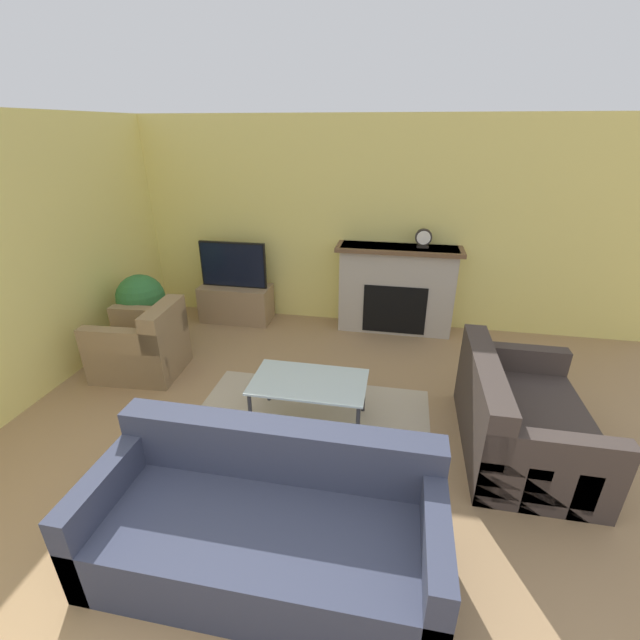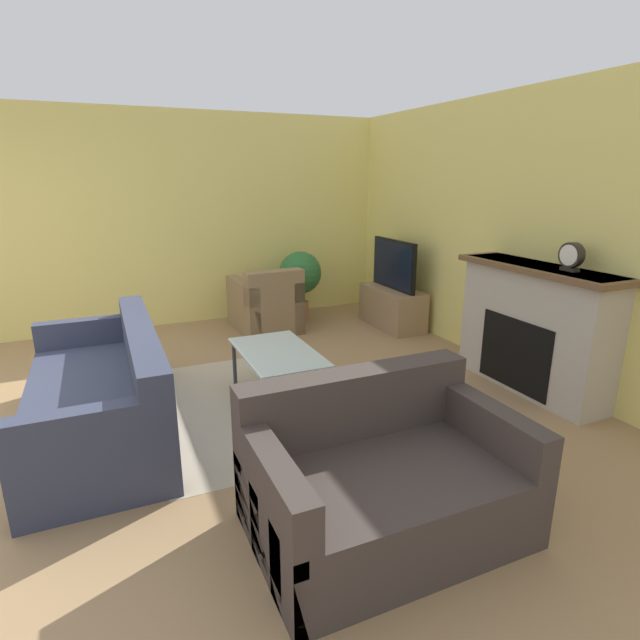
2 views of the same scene
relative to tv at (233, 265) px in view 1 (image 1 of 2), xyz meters
The scene contains 12 objects.
wall_back 1.48m from the tv, 14.09° to the left, with size 8.25×0.06×2.70m.
wall_left 2.56m from the tv, 121.52° to the right, with size 0.06×7.89×2.70m.
area_rug 2.86m from the tv, 56.57° to the right, with size 2.24×1.81×0.00m.
fireplace 2.23m from the tv, ahead, with size 1.59×0.46×1.16m.
tv_stand 0.57m from the tv, 90.00° to the left, with size 0.98×0.45×0.51m.
tv is the anchor object (origin of this frame).
couch_sectional 3.87m from the tv, 66.30° to the right, with size 2.13×0.93×0.82m.
couch_loveseat 3.98m from the tv, 32.60° to the right, with size 0.96×1.45×0.82m.
armchair_by_window 1.72m from the tv, 107.95° to the right, with size 0.93×0.77×0.82m.
coffee_table 2.62m from the tv, 54.31° to the right, with size 1.04×0.61×0.45m.
potted_plant 1.28m from the tv, 131.06° to the right, with size 0.57×0.57×0.93m.
mantel_clock 2.55m from the tv, ahead, with size 0.21×0.07×0.24m.
Camera 1 is at (0.87, -0.73, 2.55)m, focal length 24.00 mm.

